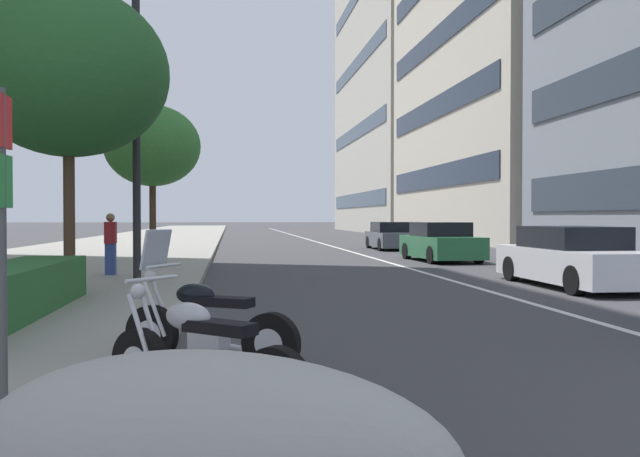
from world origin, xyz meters
The scene contains 13 objects.
sidewalk_right_plaza centered at (30.00, 10.94, 0.07)m, with size 160.00×9.42×0.15m, color gray.
lane_centre_stripe centered at (35.00, 0.00, 0.00)m, with size 110.00×0.16×0.01m, color silver.
motorcycle_far_end_row centered at (2.54, 5.79, 0.41)m, with size 1.45×1.71×1.08m.
motorcycle_second_in_row centered at (4.04, 5.81, 0.44)m, with size 1.14×1.88×1.47m.
car_approaching_light centered at (10.93, -2.27, 0.66)m, with size 4.66×1.85×1.39m.
car_following_behind centered at (19.75, -2.08, 0.66)m, with size 4.22×2.07×1.42m.
car_far_down_avenue centered at (28.23, -2.39, 0.65)m, with size 4.41×1.97×1.37m.
parking_sign_by_curb centered at (2.19, 7.24, 1.67)m, with size 0.32×0.06×2.43m.
street_lamp_with_banners centered at (12.27, 7.28, 4.89)m, with size 1.26×2.60×7.79m.
street_tree_mid_sidewalk centered at (10.39, 8.71, 4.46)m, with size 3.92×3.92×5.99m.
street_tree_near_plaza_corner centered at (19.11, 8.11, 3.97)m, with size 3.17×3.17×5.18m.
pedestrian_on_plaza centered at (13.93, 8.55, 0.93)m, with size 0.41×0.27×1.55m.
office_tower_far_left_down_avenue centered at (66.52, -15.70, 21.67)m, with size 30.00×15.02×43.34m.
Camera 1 is at (-2.93, 5.55, 1.61)m, focal length 36.19 mm.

